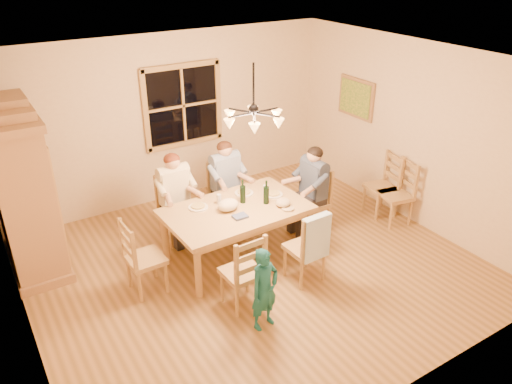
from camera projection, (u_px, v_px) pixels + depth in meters
floor at (254, 266)px, 6.67m from camera, size 5.50×5.50×0.00m
ceiling at (253, 62)px, 5.46m from camera, size 5.50×5.00×0.02m
wall_back at (171, 119)px, 7.96m from camera, size 5.50×0.02×2.70m
wall_left at (9, 238)px, 4.76m from camera, size 0.02×5.00×2.70m
wall_right at (412, 133)px, 7.37m from camera, size 0.02×5.00×2.70m
window at (183, 106)px, 7.94m from camera, size 1.30×0.06×1.30m
painting at (356, 98)px, 8.15m from camera, size 0.06×0.78×0.64m
chandelier at (254, 117)px, 5.74m from camera, size 0.77×0.68×0.71m
armoire at (23, 193)px, 6.26m from camera, size 0.66×1.40×2.30m
dining_table at (236, 215)px, 6.57m from camera, size 1.89×1.19×0.76m
chair_far_left at (177, 221)px, 7.16m from camera, size 0.45×0.43×0.99m
chair_far_right at (227, 205)px, 7.57m from camera, size 0.45×0.43×0.99m
chair_near_left at (242, 283)px, 5.85m from camera, size 0.45×0.43×0.99m
chair_near_right at (304, 258)px, 6.31m from camera, size 0.45×0.43×0.99m
chair_end_left at (147, 269)px, 6.09m from camera, size 0.43×0.45×0.99m
chair_end_right at (311, 212)px, 7.37m from camera, size 0.43×0.45×0.99m
adult_woman at (174, 187)px, 6.91m from camera, size 0.41×0.43×0.87m
adult_plaid_man at (226, 173)px, 7.32m from camera, size 0.41×0.43×0.87m
adult_slate_man at (313, 179)px, 7.13m from camera, size 0.43×0.41×0.87m
towel at (316, 238)px, 5.99m from camera, size 0.38×0.11×0.58m
wine_bottle_a at (243, 191)px, 6.60m from camera, size 0.08×0.08×0.33m
wine_bottle_b at (266, 192)px, 6.58m from camera, size 0.08×0.08×0.33m
plate_woman at (198, 207)px, 6.53m from camera, size 0.26×0.26×0.02m
plate_plaid at (244, 193)px, 6.90m from camera, size 0.26×0.26×0.02m
plate_slate at (273, 194)px, 6.87m from camera, size 0.26×0.26×0.02m
wine_glass_a at (219, 199)px, 6.61m from camera, size 0.06×0.06×0.14m
wine_glass_b at (265, 190)px, 6.86m from camera, size 0.06×0.06×0.14m
cap at (283, 202)px, 6.56m from camera, size 0.20×0.20×0.11m
napkin at (240, 216)px, 6.30m from camera, size 0.18×0.15×0.03m
cloth_bundle at (228, 205)px, 6.45m from camera, size 0.28×0.22×0.15m
child at (264, 289)px, 5.43m from camera, size 0.40×0.29×0.99m
chair_spare_front at (394, 204)px, 7.60m from camera, size 0.50×0.52×0.99m
chair_spare_back at (380, 196)px, 7.83m from camera, size 0.49×0.51×0.99m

